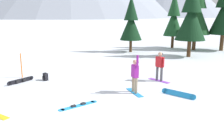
{
  "coord_description": "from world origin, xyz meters",
  "views": [
    {
      "loc": [
        3.59,
        -9.09,
        3.96
      ],
      "look_at": [
        0.57,
        3.34,
        1.0
      ],
      "focal_mm": 39.81,
      "sensor_mm": 36.0,
      "label": 1
    }
  ],
  "objects_px": {
    "pine_tree_short": "(174,18)",
    "snowboarder_midground": "(135,75)",
    "pine_tree_twin": "(196,10)",
    "pine_tree_tall": "(191,14)",
    "backpack_black": "(45,77)",
    "loose_snowboard_far_spare": "(78,105)",
    "trail_marker_pole": "(21,66)",
    "loose_snowboard_near_right": "(178,94)",
    "loose_snowboard_near_left": "(21,81)",
    "snowboarder_background": "(160,66)",
    "pine_tree_broad": "(131,22)"
  },
  "relations": [
    {
      "from": "pine_tree_short",
      "to": "snowboarder_midground",
      "type": "bearing_deg",
      "value": -95.74
    },
    {
      "from": "snowboarder_midground",
      "to": "pine_tree_twin",
      "type": "relative_size",
      "value": 0.25
    },
    {
      "from": "pine_tree_tall",
      "to": "backpack_black",
      "type": "bearing_deg",
      "value": -129.79
    },
    {
      "from": "snowboarder_midground",
      "to": "backpack_black",
      "type": "distance_m",
      "value": 5.7
    },
    {
      "from": "loose_snowboard_far_spare",
      "to": "trail_marker_pole",
      "type": "xyz_separation_m",
      "value": [
        -5.19,
        3.75,
        0.74
      ]
    },
    {
      "from": "trail_marker_pole",
      "to": "pine_tree_twin",
      "type": "xyz_separation_m",
      "value": [
        11.33,
        14.97,
        3.46
      ]
    },
    {
      "from": "loose_snowboard_near_right",
      "to": "trail_marker_pole",
      "type": "relative_size",
      "value": 1.08
    },
    {
      "from": "loose_snowboard_near_left",
      "to": "pine_tree_short",
      "type": "relative_size",
      "value": 0.26
    },
    {
      "from": "pine_tree_tall",
      "to": "pine_tree_short",
      "type": "distance_m",
      "value": 6.03
    },
    {
      "from": "snowboarder_background",
      "to": "pine_tree_short",
      "type": "distance_m",
      "value": 15.13
    },
    {
      "from": "loose_snowboard_near_right",
      "to": "pine_tree_broad",
      "type": "xyz_separation_m",
      "value": [
        -4.56,
        13.29,
        2.96
      ]
    },
    {
      "from": "pine_tree_twin",
      "to": "loose_snowboard_near_right",
      "type": "bearing_deg",
      "value": -96.59
    },
    {
      "from": "loose_snowboard_near_right",
      "to": "pine_tree_twin",
      "type": "relative_size",
      "value": 0.21
    },
    {
      "from": "snowboarder_background",
      "to": "snowboarder_midground",
      "type": "bearing_deg",
      "value": -112.69
    },
    {
      "from": "loose_snowboard_near_right",
      "to": "pine_tree_short",
      "type": "bearing_deg",
      "value": 91.28
    },
    {
      "from": "trail_marker_pole",
      "to": "pine_tree_short",
      "type": "bearing_deg",
      "value": 60.72
    },
    {
      "from": "loose_snowboard_near_left",
      "to": "pine_tree_short",
      "type": "xyz_separation_m",
      "value": [
        8.42,
        17.25,
        3.3
      ]
    },
    {
      "from": "pine_tree_tall",
      "to": "snowboarder_midground",
      "type": "bearing_deg",
      "value": -105.59
    },
    {
      "from": "pine_tree_twin",
      "to": "trail_marker_pole",
      "type": "bearing_deg",
      "value": -127.13
    },
    {
      "from": "snowboarder_background",
      "to": "loose_snowboard_near_left",
      "type": "xyz_separation_m",
      "value": [
        -7.74,
        -2.34,
        -0.78
      ]
    },
    {
      "from": "loose_snowboard_far_spare",
      "to": "loose_snowboard_near_right",
      "type": "bearing_deg",
      "value": 29.05
    },
    {
      "from": "backpack_black",
      "to": "pine_tree_broad",
      "type": "xyz_separation_m",
      "value": [
        3.14,
        12.16,
        2.87
      ]
    },
    {
      "from": "pine_tree_tall",
      "to": "pine_tree_twin",
      "type": "height_order",
      "value": "pine_tree_twin"
    },
    {
      "from": "snowboarder_midground",
      "to": "trail_marker_pole",
      "type": "height_order",
      "value": "snowboarder_midground"
    },
    {
      "from": "loose_snowboard_near_left",
      "to": "pine_tree_broad",
      "type": "height_order",
      "value": "pine_tree_broad"
    },
    {
      "from": "snowboarder_background",
      "to": "loose_snowboard_near_right",
      "type": "distance_m",
      "value": 2.94
    },
    {
      "from": "snowboarder_background",
      "to": "loose_snowboard_near_right",
      "type": "xyz_separation_m",
      "value": [
        1.07,
        -2.62,
        -0.79
      ]
    },
    {
      "from": "snowboarder_background",
      "to": "backpack_black",
      "type": "bearing_deg",
      "value": -167.33
    },
    {
      "from": "pine_tree_twin",
      "to": "snowboarder_midground",
      "type": "bearing_deg",
      "value": -103.9
    },
    {
      "from": "snowboarder_midground",
      "to": "pine_tree_broad",
      "type": "relative_size",
      "value": 0.35
    },
    {
      "from": "snowboarder_midground",
      "to": "pine_tree_short",
      "type": "relative_size",
      "value": 0.31
    },
    {
      "from": "loose_snowboard_near_left",
      "to": "loose_snowboard_far_spare",
      "type": "height_order",
      "value": "loose_snowboard_near_left"
    },
    {
      "from": "snowboarder_background",
      "to": "loose_snowboard_near_left",
      "type": "bearing_deg",
      "value": -163.19
    },
    {
      "from": "loose_snowboard_near_right",
      "to": "pine_tree_tall",
      "type": "xyz_separation_m",
      "value": [
        1.11,
        11.71,
        3.68
      ]
    },
    {
      "from": "trail_marker_pole",
      "to": "pine_tree_short",
      "type": "height_order",
      "value": "pine_tree_short"
    },
    {
      "from": "snowboarder_midground",
      "to": "pine_tree_tall",
      "type": "height_order",
      "value": "pine_tree_tall"
    },
    {
      "from": "snowboarder_background",
      "to": "trail_marker_pole",
      "type": "distance_m",
      "value": 8.47
    },
    {
      "from": "loose_snowboard_near_right",
      "to": "backpack_black",
      "type": "distance_m",
      "value": 7.78
    },
    {
      "from": "snowboarder_background",
      "to": "loose_snowboard_near_right",
      "type": "bearing_deg",
      "value": -67.9
    },
    {
      "from": "loose_snowboard_near_right",
      "to": "backpack_black",
      "type": "height_order",
      "value": "backpack_black"
    },
    {
      "from": "pine_tree_broad",
      "to": "trail_marker_pole",
      "type": "bearing_deg",
      "value": -112.32
    },
    {
      "from": "snowboarder_background",
      "to": "loose_snowboard_far_spare",
      "type": "xyz_separation_m",
      "value": [
        -3.18,
        -4.98,
        -0.9
      ]
    },
    {
      "from": "loose_snowboard_near_right",
      "to": "pine_tree_short",
      "type": "relative_size",
      "value": 0.26
    },
    {
      "from": "snowboarder_midground",
      "to": "trail_marker_pole",
      "type": "xyz_separation_m",
      "value": [
        -7.29,
        1.36,
        -0.16
      ]
    },
    {
      "from": "loose_snowboard_near_left",
      "to": "pine_tree_broad",
      "type": "xyz_separation_m",
      "value": [
        4.25,
        13.0,
        2.95
      ]
    },
    {
      "from": "pine_tree_tall",
      "to": "pine_tree_short",
      "type": "height_order",
      "value": "pine_tree_tall"
    },
    {
      "from": "pine_tree_tall",
      "to": "pine_tree_twin",
      "type": "bearing_deg",
      "value": 80.45
    },
    {
      "from": "loose_snowboard_near_right",
      "to": "trail_marker_pole",
      "type": "xyz_separation_m",
      "value": [
        -9.44,
        1.39,
        0.64
      ]
    },
    {
      "from": "trail_marker_pole",
      "to": "pine_tree_broad",
      "type": "xyz_separation_m",
      "value": [
        4.88,
        11.9,
        2.32
      ]
    },
    {
      "from": "snowboarder_midground",
      "to": "trail_marker_pole",
      "type": "bearing_deg",
      "value": 169.47
    }
  ]
}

